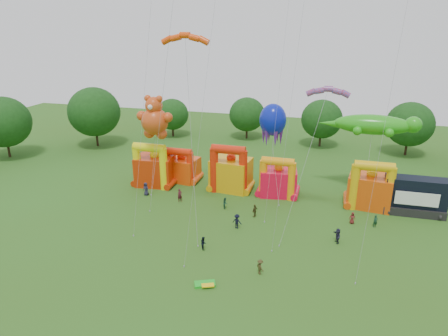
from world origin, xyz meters
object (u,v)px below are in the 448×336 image
(bouncy_castle_2, at_px, (231,172))
(gecko_kite, at_px, (372,135))
(teddy_bear_kite, at_px, (154,124))
(spectator_0, at_px, (146,189))
(stage_trailer, at_px, (415,196))
(octopus_kite, at_px, (274,147))
(bouncy_castle_0, at_px, (154,168))
(spectator_4, at_px, (255,211))

(bouncy_castle_2, height_order, gecko_kite, gecko_kite)
(teddy_bear_kite, distance_m, spectator_0, 9.64)
(gecko_kite, relative_size, spectator_0, 7.19)
(stage_trailer, height_order, octopus_kite, octopus_kite)
(bouncy_castle_0, bearing_deg, spectator_0, -83.60)
(bouncy_castle_0, xyz_separation_m, gecko_kite, (31.62, 5.66, 6.24))
(spectator_0, bearing_deg, gecko_kite, 35.28)
(gecko_kite, bearing_deg, spectator_4, -138.91)
(bouncy_castle_2, height_order, spectator_4, bouncy_castle_2)
(bouncy_castle_0, height_order, stage_trailer, bouncy_castle_0)
(spectator_4, bearing_deg, spectator_0, -73.52)
(teddy_bear_kite, relative_size, gecko_kite, 1.03)
(bouncy_castle_2, bearing_deg, teddy_bear_kite, -162.80)
(stage_trailer, distance_m, octopus_kite, 19.65)
(gecko_kite, height_order, octopus_kite, octopus_kite)
(teddy_bear_kite, bearing_deg, gecko_kite, 14.23)
(bouncy_castle_2, bearing_deg, stage_trailer, -3.00)
(gecko_kite, xyz_separation_m, octopus_kite, (-13.16, -5.41, -1.31))
(stage_trailer, xyz_separation_m, octopus_kite, (-18.94, 0.33, 5.22))
(teddy_bear_kite, bearing_deg, stage_trailer, 3.05)
(gecko_kite, xyz_separation_m, spectator_4, (-14.31, -12.48, -8.05))
(octopus_kite, bearing_deg, bouncy_castle_0, -179.22)
(stage_trailer, height_order, gecko_kite, gecko_kite)
(bouncy_castle_0, xyz_separation_m, spectator_0, (0.47, -4.16, -1.70))
(teddy_bear_kite, bearing_deg, spectator_0, -114.21)
(bouncy_castle_2, xyz_separation_m, teddy_bear_kite, (-10.49, -3.25, 7.53))
(bouncy_castle_0, relative_size, spectator_0, 3.60)
(bouncy_castle_0, bearing_deg, bouncy_castle_2, 6.02)
(stage_trailer, relative_size, spectator_0, 3.92)
(gecko_kite, relative_size, octopus_kite, 1.04)
(bouncy_castle_2, relative_size, stage_trailer, 0.96)
(teddy_bear_kite, relative_size, spectator_0, 7.37)
(bouncy_castle_2, bearing_deg, octopus_kite, -8.78)
(bouncy_castle_0, relative_size, spectator_4, 4.04)
(bouncy_castle_2, distance_m, spectator_4, 9.89)
(bouncy_castle_2, height_order, stage_trailer, bouncy_castle_2)
(bouncy_castle_0, bearing_deg, octopus_kite, 0.78)
(bouncy_castle_2, relative_size, spectator_4, 4.21)
(bouncy_castle_0, height_order, teddy_bear_kite, teddy_bear_kite)
(gecko_kite, relative_size, spectator_4, 8.05)
(gecko_kite, xyz_separation_m, spectator_0, (-31.15, -9.82, -7.94))
(bouncy_castle_2, distance_m, gecko_kite, 21.09)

